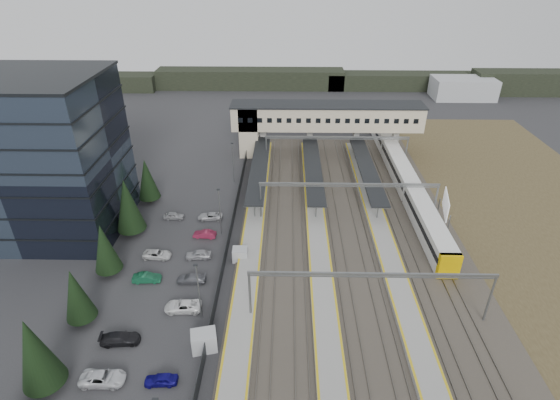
{
  "coord_description": "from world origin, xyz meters",
  "views": [
    {
      "loc": [
        2.27,
        -46.89,
        38.7
      ],
      "look_at": [
        1.13,
        14.04,
        4.0
      ],
      "focal_mm": 28.0,
      "sensor_mm": 36.0,
      "label": 1
    }
  ],
  "objects_px": {
    "footbridge": "(313,119)",
    "train": "(399,168)",
    "relay_cabin_near": "(204,341)",
    "relay_cabin_far": "(240,254)",
    "billboard": "(446,205)",
    "office_building": "(31,157)"
  },
  "relations": [
    {
      "from": "train",
      "to": "relay_cabin_far",
      "type": "bearing_deg",
      "value": -136.71
    },
    {
      "from": "relay_cabin_far",
      "to": "train",
      "type": "xyz_separation_m",
      "value": [
        28.39,
        26.75,
        1.15
      ]
    },
    {
      "from": "billboard",
      "to": "train",
      "type": "bearing_deg",
      "value": 101.82
    },
    {
      "from": "footbridge",
      "to": "train",
      "type": "height_order",
      "value": "footbridge"
    },
    {
      "from": "office_building",
      "to": "relay_cabin_near",
      "type": "xyz_separation_m",
      "value": [
        29.18,
        -24.74,
        -11.04
      ]
    },
    {
      "from": "relay_cabin_near",
      "to": "billboard",
      "type": "relative_size",
      "value": 0.51
    },
    {
      "from": "train",
      "to": "billboard",
      "type": "relative_size",
      "value": 10.0
    },
    {
      "from": "train",
      "to": "footbridge",
      "type": "bearing_deg",
      "value": 144.09
    },
    {
      "from": "office_building",
      "to": "train",
      "type": "bearing_deg",
      "value": 16.87
    },
    {
      "from": "footbridge",
      "to": "billboard",
      "type": "relative_size",
      "value": 6.52
    },
    {
      "from": "office_building",
      "to": "billboard",
      "type": "xyz_separation_m",
      "value": [
        63.51,
        1.42,
        -8.52
      ]
    },
    {
      "from": "relay_cabin_far",
      "to": "billboard",
      "type": "xyz_separation_m",
      "value": [
        31.9,
        9.97,
        2.69
      ]
    },
    {
      "from": "footbridge",
      "to": "relay_cabin_far",
      "type": "bearing_deg",
      "value": -107.42
    },
    {
      "from": "office_building",
      "to": "train",
      "type": "distance_m",
      "value": 63.5
    },
    {
      "from": "office_building",
      "to": "train",
      "type": "relative_size",
      "value": 0.39
    },
    {
      "from": "relay_cabin_near",
      "to": "relay_cabin_far",
      "type": "xyz_separation_m",
      "value": [
        2.43,
        16.19,
        -0.18
      ]
    },
    {
      "from": "relay_cabin_near",
      "to": "relay_cabin_far",
      "type": "bearing_deg",
      "value": 81.48
    },
    {
      "from": "relay_cabin_far",
      "to": "train",
      "type": "distance_m",
      "value": 39.02
    },
    {
      "from": "office_building",
      "to": "billboard",
      "type": "distance_m",
      "value": 64.09
    },
    {
      "from": "relay_cabin_far",
      "to": "office_building",
      "type": "bearing_deg",
      "value": 164.87
    },
    {
      "from": "footbridge",
      "to": "train",
      "type": "xyz_separation_m",
      "value": [
        16.3,
        -11.8,
        -5.81
      ]
    },
    {
      "from": "train",
      "to": "billboard",
      "type": "bearing_deg",
      "value": -78.18
    }
  ]
}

